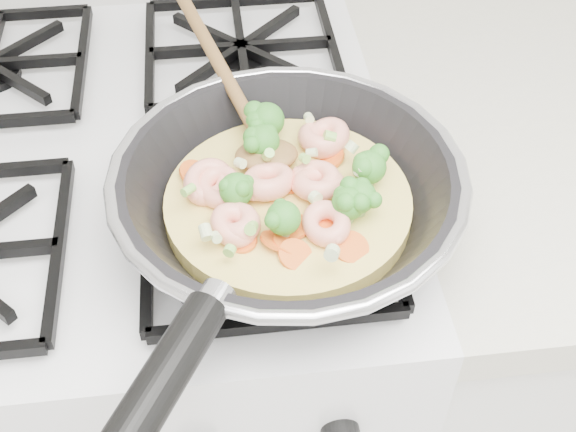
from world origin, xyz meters
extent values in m
cube|color=white|center=(0.00, 1.70, 0.45)|extent=(0.60, 0.60, 0.90)
cube|color=black|center=(0.00, 1.70, 0.91)|extent=(0.56, 0.56, 0.02)
torus|color=silver|center=(0.17, 1.55, 0.98)|extent=(0.32, 0.32, 0.01)
cylinder|color=black|center=(0.05, 1.34, 0.98)|extent=(0.12, 0.18, 0.03)
cylinder|color=#EFD868|center=(0.17, 1.55, 0.95)|extent=(0.22, 0.22, 0.02)
ellipsoid|color=brown|center=(0.16, 1.60, 0.96)|extent=(0.06, 0.07, 0.02)
cylinder|color=brown|center=(0.12, 1.73, 0.99)|extent=(0.09, 0.25, 0.05)
torus|color=#FFB196|center=(0.11, 1.56, 0.96)|extent=(0.06, 0.06, 0.02)
torus|color=#FFB196|center=(0.21, 1.61, 0.96)|extent=(0.06, 0.06, 0.03)
torus|color=#FFB196|center=(0.15, 1.56, 0.96)|extent=(0.08, 0.08, 0.03)
torus|color=#FFB196|center=(0.20, 1.50, 0.96)|extent=(0.06, 0.06, 0.03)
torus|color=#FFB196|center=(0.20, 1.56, 0.96)|extent=(0.07, 0.07, 0.03)
torus|color=#FFB196|center=(0.22, 1.62, 0.96)|extent=(0.07, 0.07, 0.03)
torus|color=#FFB196|center=(0.10, 1.57, 0.96)|extent=(0.07, 0.07, 0.03)
torus|color=#FFB196|center=(0.12, 1.51, 0.96)|extent=(0.07, 0.07, 0.03)
torus|color=#FFB196|center=(0.20, 1.55, 0.96)|extent=(0.05, 0.06, 0.03)
torus|color=#FFB196|center=(0.12, 1.51, 0.96)|extent=(0.06, 0.06, 0.02)
ellipsoid|color=green|center=(0.15, 1.61, 0.98)|extent=(0.04, 0.04, 0.03)
ellipsoid|color=green|center=(0.12, 1.54, 0.98)|extent=(0.04, 0.04, 0.03)
ellipsoid|color=green|center=(0.23, 1.52, 0.97)|extent=(0.04, 0.04, 0.03)
ellipsoid|color=green|center=(0.25, 1.56, 0.98)|extent=(0.04, 0.04, 0.03)
ellipsoid|color=green|center=(0.22, 1.52, 0.98)|extent=(0.04, 0.04, 0.03)
ellipsoid|color=green|center=(0.16, 1.64, 0.98)|extent=(0.04, 0.04, 0.03)
ellipsoid|color=green|center=(0.16, 1.51, 0.98)|extent=(0.04, 0.04, 0.03)
cylinder|color=orange|center=(0.17, 1.48, 0.96)|extent=(0.04, 0.04, 0.01)
cylinder|color=orange|center=(0.17, 1.57, 0.96)|extent=(0.04, 0.04, 0.01)
cylinder|color=orange|center=(0.20, 1.51, 0.96)|extent=(0.03, 0.03, 0.00)
cylinder|color=orange|center=(0.22, 1.61, 0.96)|extent=(0.04, 0.04, 0.01)
cylinder|color=orange|center=(0.15, 1.60, 0.96)|extent=(0.03, 0.03, 0.01)
cylinder|color=orange|center=(0.16, 1.56, 0.96)|extent=(0.04, 0.04, 0.01)
cylinder|color=orange|center=(0.13, 1.50, 0.96)|extent=(0.03, 0.03, 0.01)
cylinder|color=orange|center=(0.09, 1.59, 0.96)|extent=(0.04, 0.04, 0.01)
cylinder|color=orange|center=(0.16, 1.49, 0.96)|extent=(0.04, 0.04, 0.01)
cylinder|color=orange|center=(0.17, 1.51, 0.96)|extent=(0.04, 0.04, 0.01)
cylinder|color=orange|center=(0.22, 1.60, 0.96)|extent=(0.04, 0.04, 0.01)
cylinder|color=orange|center=(0.22, 1.48, 0.96)|extent=(0.04, 0.04, 0.01)
cylinder|color=orange|center=(0.16, 1.50, 0.96)|extent=(0.03, 0.03, 0.01)
cylinder|color=#8DD053|center=(0.08, 1.54, 0.98)|extent=(0.01, 0.01, 0.01)
cylinder|color=#8DD053|center=(0.13, 1.50, 0.97)|extent=(0.01, 0.01, 0.01)
cylinder|color=beige|center=(0.10, 1.49, 0.97)|extent=(0.01, 0.01, 0.01)
cylinder|color=beige|center=(0.15, 1.63, 0.98)|extent=(0.01, 0.01, 0.01)
cylinder|color=beige|center=(0.10, 1.50, 0.97)|extent=(0.01, 0.01, 0.01)
cylinder|color=beige|center=(0.23, 1.59, 0.98)|extent=(0.01, 0.01, 0.01)
cylinder|color=beige|center=(0.23, 1.55, 0.98)|extent=(0.01, 0.01, 0.01)
cylinder|color=beige|center=(0.20, 1.64, 0.97)|extent=(0.01, 0.01, 0.01)
cylinder|color=beige|center=(0.19, 1.46, 0.98)|extent=(0.01, 0.01, 0.01)
cylinder|color=#8DD053|center=(0.16, 1.58, 0.98)|extent=(0.01, 0.01, 0.01)
cylinder|color=#8DD053|center=(0.19, 1.57, 0.98)|extent=(0.01, 0.01, 0.01)
cylinder|color=#8DD053|center=(0.23, 1.56, 0.98)|extent=(0.01, 0.01, 0.01)
cylinder|color=beige|center=(0.20, 1.58, 0.98)|extent=(0.01, 0.01, 0.01)
cylinder|color=#8DD053|center=(0.22, 1.60, 0.98)|extent=(0.01, 0.01, 0.01)
cylinder|color=beige|center=(0.13, 1.58, 0.98)|extent=(0.01, 0.01, 0.01)
cylinder|color=#8DD053|center=(0.11, 1.48, 0.97)|extent=(0.01, 0.01, 0.01)
cylinder|color=#8DD053|center=(0.25, 1.57, 0.98)|extent=(0.01, 0.01, 0.01)
cylinder|color=beige|center=(0.19, 1.53, 0.97)|extent=(0.01, 0.01, 0.01)
camera|label=1|loc=(0.11, 1.08, 1.42)|focal=46.24mm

